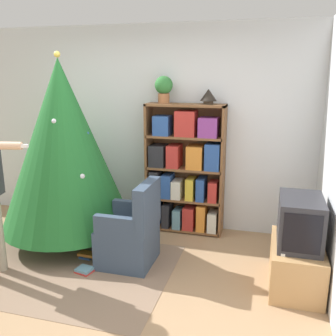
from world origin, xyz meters
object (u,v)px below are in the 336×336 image
object	(u,v)px
bookshelf	(185,171)
potted_plant	(164,87)
television	(300,221)
christmas_tree	(63,145)
table_lamp	(208,96)
armchair	(131,235)

from	to	relation	value
bookshelf	potted_plant	bearing A→B (deg)	178.83
television	christmas_tree	bearing A→B (deg)	172.71
bookshelf	table_lamp	size ratio (longest dim) A/B	8.21
table_lamp	television	bearing A→B (deg)	-43.94
bookshelf	christmas_tree	distance (m)	1.51
christmas_tree	armchair	size ratio (longest dim) A/B	2.43
christmas_tree	table_lamp	distance (m)	1.80
television	armchair	xyz separation A→B (m)	(-1.68, 0.00, -0.35)
armchair	potted_plant	xyz separation A→B (m)	(0.08, 1.02, 1.51)
potted_plant	armchair	bearing A→B (deg)	-94.26
armchair	potted_plant	size ratio (longest dim) A/B	2.80
bookshelf	armchair	world-z (taller)	bookshelf
television	table_lamp	xyz separation A→B (m)	(-1.06, 1.02, 1.07)
bookshelf	table_lamp	world-z (taller)	table_lamp
potted_plant	table_lamp	bearing A→B (deg)	0.00
armchair	potted_plant	world-z (taller)	potted_plant
television	christmas_tree	size ratio (longest dim) A/B	0.26
bookshelf	television	distance (m)	1.67
bookshelf	christmas_tree	world-z (taller)	christmas_tree
bookshelf	table_lamp	bearing A→B (deg)	1.21
bookshelf	christmas_tree	bearing A→B (deg)	-152.41
potted_plant	table_lamp	xyz separation A→B (m)	(0.55, 0.00, -0.09)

